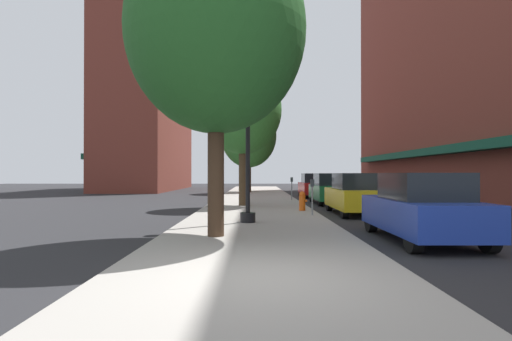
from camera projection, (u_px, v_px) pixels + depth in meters
The scene contains 14 objects.
ground_plane at pixel (327, 202), 24.27m from camera, with size 90.00×90.00×0.00m, color #232326.
sidewalk_slab at pixel (257, 200), 25.28m from camera, with size 4.80×50.00×0.12m, color gray.
building_far_background at pixel (150, 100), 43.37m from camera, with size 6.80×18.00×18.52m.
lamppost at pixel (249, 124), 13.25m from camera, with size 0.48×0.48×5.90m.
fire_hydrant at pixel (303, 201), 17.39m from camera, with size 0.33×0.26×0.79m.
parking_meter_near at pixel (313, 193), 15.47m from camera, with size 0.14×0.09×1.31m.
parking_meter_far at pixel (293, 186), 24.38m from camera, with size 0.14×0.09×1.31m.
tree_near at pixel (250, 136), 35.27m from camera, with size 4.63×4.63×7.36m.
tree_mid at pixel (244, 110), 20.23m from camera, with size 3.70×3.70×6.71m.
tree_far at pixel (217, 31), 10.34m from camera, with size 4.40×4.40×7.56m.
car_blue at pixel (422, 208), 10.24m from camera, with size 1.80×4.30×1.66m.
car_yellow at pixel (357, 194), 17.01m from camera, with size 1.80×4.30×1.66m.
car_green at pixel (331, 189), 22.82m from camera, with size 1.80×4.30×1.66m.
car_red at pixel (315, 186), 29.24m from camera, with size 1.80×4.30×1.66m.
Camera 1 is at (-0.01, -6.29, 1.64)m, focal length 29.72 mm.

